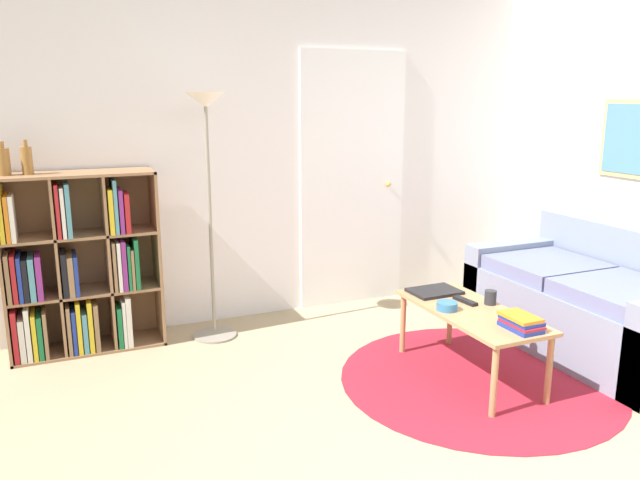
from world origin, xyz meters
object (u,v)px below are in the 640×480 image
at_px(floor_lamp, 207,152).
at_px(bottle_left, 3,161).
at_px(bottle_middle, 27,160).
at_px(laptop, 434,291).
at_px(coffee_table, 471,317).
at_px(bowl, 447,306).
at_px(cup, 490,297).
at_px(couch, 596,306).
at_px(bookshelf, 76,271).

relative_size(floor_lamp, bottle_left, 8.15).
bearing_deg(bottle_middle, laptop, -23.45).
bearing_deg(floor_lamp, coffee_table, -44.41).
relative_size(bowl, bottle_middle, 0.58).
relative_size(floor_lamp, bowl, 13.50).
distance_m(floor_lamp, coffee_table, 1.97).
xyz_separation_m(coffee_table, laptop, (-0.02, 0.36, 0.06)).
distance_m(floor_lamp, bottle_left, 1.22).
height_order(laptop, bowl, bowl).
xyz_separation_m(bowl, bottle_left, (-2.33, 1.31, 0.82)).
bearing_deg(bottle_middle, floor_lamp, -7.05).
bearing_deg(laptop, floor_lamp, 144.73).
bearing_deg(coffee_table, bottle_left, 151.05).
bearing_deg(coffee_table, cup, 11.84).
xyz_separation_m(floor_lamp, bowl, (1.11, -1.17, -0.84)).
distance_m(laptop, bottle_left, 2.77).
bearing_deg(cup, laptop, 119.77).
distance_m(couch, cup, 0.90).
height_order(couch, cup, couch).
bearing_deg(bowl, cup, -3.10).
bearing_deg(bookshelf, cup, -30.11).
bearing_deg(bowl, couch, -0.09).
distance_m(coffee_table, cup, 0.19).
bearing_deg(coffee_table, laptop, 93.51).
xyz_separation_m(couch, coffee_table, (-1.05, -0.05, 0.09)).
bearing_deg(cup, bookshelf, 149.89).
height_order(bottle_left, bottle_middle, bottle_middle).
height_order(bookshelf, coffee_table, bookshelf).
bearing_deg(cup, bowl, 176.90).
distance_m(coffee_table, bottle_left, 2.96).
xyz_separation_m(couch, bottle_middle, (-3.38, 1.31, 0.98)).
height_order(bookshelf, bottle_left, bottle_left).
distance_m(couch, bowl, 1.20).
relative_size(laptop, bowl, 2.54).
relative_size(coffee_table, bottle_left, 4.90).
bearing_deg(laptop, bottle_middle, 156.55).
bearing_deg(coffee_table, bookshelf, 147.36).
bearing_deg(cup, floor_lamp, 139.87).
bearing_deg(coffee_table, bottle_middle, 149.80).
height_order(couch, laptop, couch).
bearing_deg(bottle_left, bookshelf, -1.65).
bearing_deg(floor_lamp, bottle_left, 173.48).
xyz_separation_m(coffee_table, bottle_middle, (-2.34, 1.36, 0.89)).
distance_m(couch, bottle_left, 3.88).
xyz_separation_m(bowl, cup, (0.30, -0.02, 0.02)).
xyz_separation_m(bookshelf, bottle_middle, (-0.22, 0.01, 0.72)).
relative_size(bookshelf, coffee_table, 1.17).
distance_m(coffee_table, laptop, 0.36).
bearing_deg(laptop, couch, -16.04).
bearing_deg(bottle_left, cup, -26.84).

